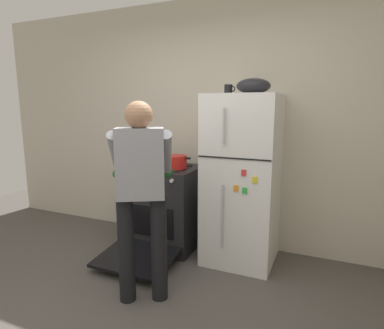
{
  "coord_description": "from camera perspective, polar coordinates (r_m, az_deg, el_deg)",
  "views": [
    {
      "loc": [
        1.24,
        -1.5,
        1.56
      ],
      "look_at": [
        0.02,
        1.32,
        1.0
      ],
      "focal_mm": 30.09,
      "sensor_mm": 36.0,
      "label": 1
    }
  ],
  "objects": [
    {
      "name": "stove_range",
      "position": [
        3.65,
        -4.93,
        -7.56
      ],
      "size": [
        0.76,
        1.21,
        0.91
      ],
      "color": "black",
      "rests_on": "ground"
    },
    {
      "name": "person_cook",
      "position": [
        2.55,
        -9.0,
        -3.49
      ],
      "size": [
        0.66,
        0.72,
        1.6
      ],
      "color": "black",
      "rests_on": "ground"
    },
    {
      "name": "mixing_bowl",
      "position": [
        3.15,
        10.84,
        13.51
      ],
      "size": [
        0.32,
        0.32,
        0.14
      ],
      "primitive_type": "ellipsoid",
      "color": "black",
      "rests_on": "refrigerator"
    },
    {
      "name": "red_pot",
      "position": [
        3.42,
        -2.97,
        0.47
      ],
      "size": [
        0.34,
        0.24,
        0.14
      ],
      "color": "red",
      "rests_on": "stove_range"
    },
    {
      "name": "coffee_mug",
      "position": [
        3.26,
        6.5,
        13.08
      ],
      "size": [
        0.11,
        0.08,
        0.1
      ],
      "color": "black",
      "rests_on": "refrigerator"
    },
    {
      "name": "kitchen_wall_back",
      "position": [
        3.67,
        3.71,
        7.04
      ],
      "size": [
        6.0,
        0.1,
        2.7
      ],
      "primitive_type": "cube",
      "color": "beige",
      "rests_on": "ground"
    },
    {
      "name": "pepper_mill",
      "position": [
        3.85,
        -7.46,
        1.94
      ],
      "size": [
        0.05,
        0.05,
        0.19
      ],
      "primitive_type": "cylinder",
      "color": "brown",
      "rests_on": "stove_range"
    },
    {
      "name": "refrigerator",
      "position": [
        3.25,
        8.91,
        -2.67
      ],
      "size": [
        0.68,
        0.72,
        1.67
      ],
      "color": "white",
      "rests_on": "ground"
    }
  ]
}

